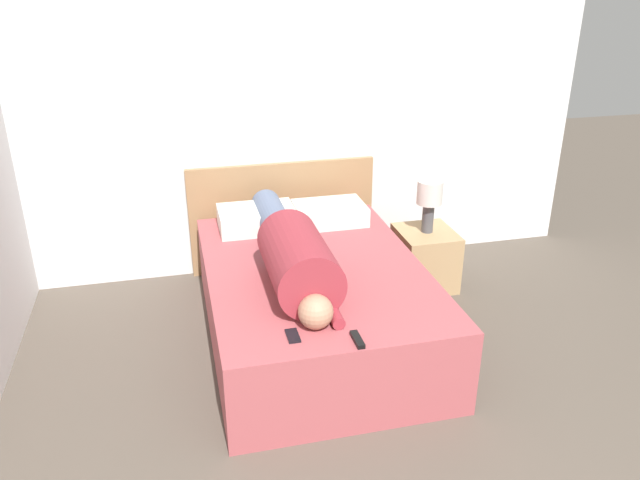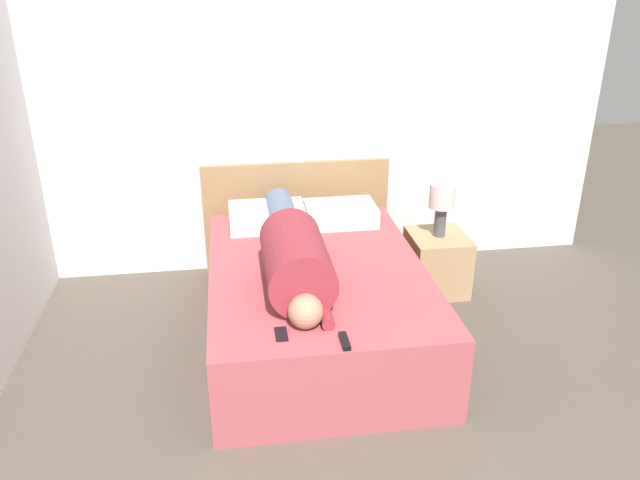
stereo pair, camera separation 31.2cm
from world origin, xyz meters
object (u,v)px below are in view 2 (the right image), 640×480
object	(u,v)px
bed	(317,302)
cell_phone	(281,334)
pillow_near_headboard	(267,217)
pillow_second	(340,214)
person_lying	(293,251)
nightstand	(437,263)
tv_remote	(345,341)
table_lamp	(442,201)

from	to	relation	value
bed	cell_phone	bearing A→B (deg)	-111.12
pillow_near_headboard	pillow_second	size ratio (longest dim) A/B	1.05
person_lying	pillow_near_headboard	bearing A→B (deg)	97.19
nightstand	pillow_second	bearing A→B (deg)	166.51
cell_phone	person_lying	bearing A→B (deg)	78.36
pillow_second	tv_remote	size ratio (longest dim) A/B	3.48
nightstand	tv_remote	bearing A→B (deg)	-124.51
nightstand	table_lamp	size ratio (longest dim) A/B	1.13
person_lying	pillow_second	world-z (taller)	person_lying
table_lamp	tv_remote	world-z (taller)	table_lamp
cell_phone	tv_remote	bearing A→B (deg)	-21.39
nightstand	pillow_near_headboard	world-z (taller)	pillow_near_headboard
table_lamp	tv_remote	distance (m)	1.76
bed	nightstand	world-z (taller)	bed
bed	nightstand	bearing A→B (deg)	28.28
pillow_second	cell_phone	size ratio (longest dim) A/B	4.02
table_lamp	cell_phone	xyz separation A→B (m)	(-1.31, -1.32, -0.18)
bed	pillow_second	world-z (taller)	pillow_second
nightstand	person_lying	size ratio (longest dim) A/B	0.26
bed	tv_remote	bearing A→B (deg)	-89.07
tv_remote	cell_phone	size ratio (longest dim) A/B	1.15
tv_remote	nightstand	bearing A→B (deg)	55.49
nightstand	cell_phone	distance (m)	1.88
bed	pillow_near_headboard	size ratio (longest dim) A/B	3.60
person_lying	pillow_second	xyz separation A→B (m)	(0.45, 0.82, -0.09)
tv_remote	pillow_near_headboard	bearing A→B (deg)	99.82
pillow_near_headboard	cell_phone	size ratio (longest dim) A/B	4.23
bed	person_lying	world-z (taller)	person_lying
pillow_near_headboard	pillow_second	world-z (taller)	pillow_near_headboard
nightstand	cell_phone	xyz separation A→B (m)	(-1.31, -1.32, 0.31)
bed	table_lamp	size ratio (longest dim) A/B	4.90
tv_remote	cell_phone	world-z (taller)	tv_remote
nightstand	table_lamp	xyz separation A→B (m)	(0.00, 0.00, 0.50)
person_lying	tv_remote	xyz separation A→B (m)	(0.18, -0.80, -0.15)
bed	table_lamp	xyz separation A→B (m)	(1.01, 0.54, 0.46)
pillow_second	table_lamp	bearing A→B (deg)	-13.49
pillow_near_headboard	tv_remote	size ratio (longest dim) A/B	3.67
pillow_second	cell_phone	distance (m)	1.60
nightstand	bed	bearing A→B (deg)	-151.72
table_lamp	pillow_second	xyz separation A→B (m)	(-0.72, 0.17, -0.12)
pillow_second	pillow_near_headboard	bearing A→B (deg)	180.00
person_lying	pillow_near_headboard	xyz separation A→B (m)	(-0.10, 0.82, -0.09)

